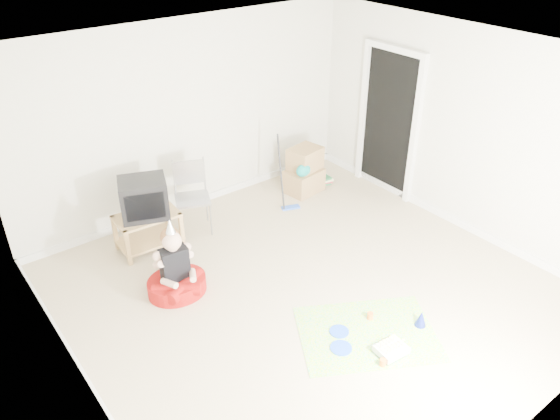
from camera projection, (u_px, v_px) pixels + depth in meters
ground at (309, 290)px, 6.17m from camera, size 5.00×5.00×0.00m
doorway_recess at (389, 124)px, 7.78m from camera, size 0.02×0.90×2.05m
tv_stand at (148, 228)px, 6.77m from camera, size 0.78×0.51×0.48m
crt_tv at (144, 198)px, 6.55m from camera, size 0.68×0.63×0.48m
folding_chair at (193, 199)px, 7.03m from camera, size 0.56×0.55×0.96m
cardboard_boxes at (304, 171)px, 8.05m from camera, size 0.59×0.49×0.67m
floor_mop at (291, 192)px, 7.62m from camera, size 0.27×0.34×1.04m
book_pile at (323, 179)px, 8.42m from camera, size 0.29×0.32×0.12m
seated_woman at (176, 277)px, 6.04m from camera, size 0.73×0.73×0.95m
party_mat at (367, 333)px, 5.56m from camera, size 1.69×1.55×0.01m
birthday_cake at (391, 350)px, 5.31m from camera, size 0.31×0.26×0.14m
blue_plate_near at (339, 331)px, 5.57m from camera, size 0.28×0.28×0.01m
blue_plate_far at (341, 348)px, 5.37m from camera, size 0.30×0.30×0.01m
orange_cup_near at (370, 316)px, 5.73m from camera, size 0.08×0.08×0.07m
orange_cup_far at (383, 362)px, 5.17m from camera, size 0.08×0.08×0.07m
blue_party_hat at (421, 318)px, 5.62m from camera, size 0.17×0.17×0.18m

